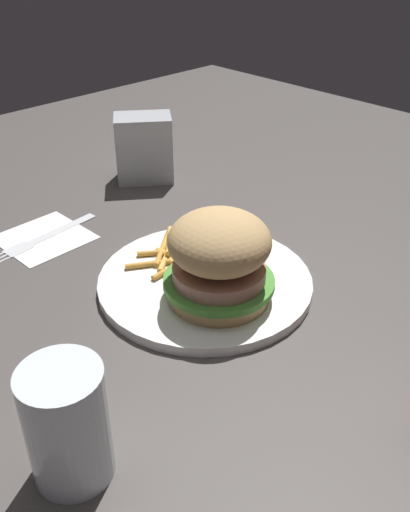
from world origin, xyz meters
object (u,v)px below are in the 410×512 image
(drink_glass, at_px, (69,431))
(napkin_dispenser, at_px, (144,148))
(fries_pile, at_px, (168,255))
(napkin, at_px, (44,237))
(sandwich, at_px, (222,256))
(plate, at_px, (205,282))
(fork, at_px, (43,236))

(drink_glass, distance_m, napkin_dispenser, 0.57)
(fries_pile, relative_size, napkin, 0.91)
(fries_pile, distance_m, drink_glass, 0.31)
(sandwich, distance_m, fries_pile, 0.11)
(fries_pile, bearing_deg, sandwich, -95.38)
(fries_pile, bearing_deg, plate, -88.08)
(plate, height_order, sandwich, sandwich)
(sandwich, xyz_separation_m, fries_pile, (0.01, 0.10, -0.05))
(fork, bearing_deg, sandwich, -75.96)
(plate, xyz_separation_m, fork, (-0.08, 0.24, -0.00))
(plate, distance_m, fries_pile, 0.07)
(sandwich, xyz_separation_m, fork, (-0.07, 0.27, -0.06))
(fork, xyz_separation_m, drink_glass, (-0.17, -0.35, 0.04))
(sandwich, bearing_deg, drink_glass, -163.24)
(plate, xyz_separation_m, napkin, (-0.08, 0.24, -0.01))
(fries_pile, height_order, fork, fries_pile)
(drink_glass, bearing_deg, napkin, 63.11)
(napkin_dispenser, bearing_deg, plate, -79.33)
(plate, distance_m, sandwich, 0.07)
(sandwich, relative_size, fries_pile, 1.25)
(plate, xyz_separation_m, fries_pile, (-0.00, 0.06, 0.01))
(napkin_dispenser, bearing_deg, sandwich, -78.26)
(sandwich, relative_size, drink_glass, 1.19)
(plate, relative_size, napkin, 2.31)
(napkin, distance_m, napkin_dispenser, 0.24)
(napkin, distance_m, drink_glass, 0.39)
(fork, bearing_deg, drink_glass, -116.69)
(napkin, height_order, fork, fork)
(fries_pile, relative_size, fork, 0.57)
(plate, height_order, napkin, plate)
(napkin, relative_size, fork, 0.63)
(plate, relative_size, napkin_dispenser, 2.38)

